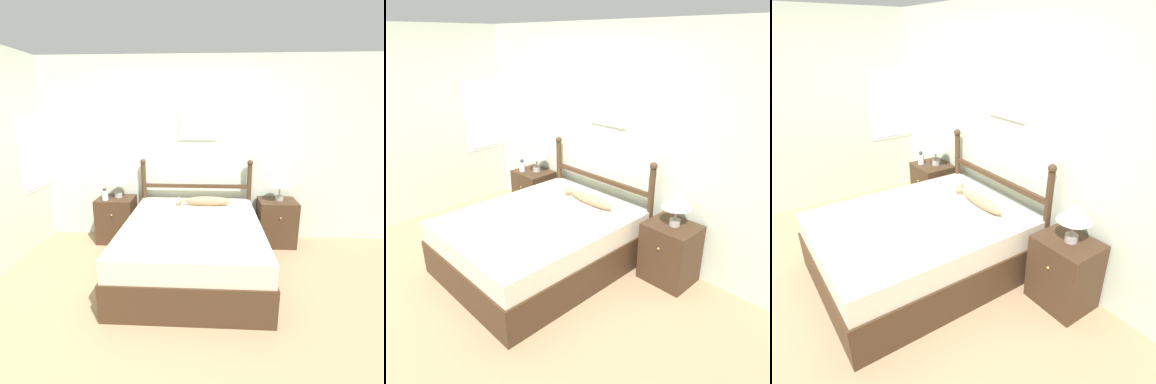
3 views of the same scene
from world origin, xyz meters
The scene contains 11 objects.
ground_plane centered at (0.00, 0.00, 0.00)m, with size 16.00×16.00×0.00m, color #9E7F5B.
wall_back centered at (0.00, 1.73, 1.28)m, with size 6.40×0.08×2.55m.
wall_left centered at (-2.13, 0.03, 1.28)m, with size 0.08×6.40×2.55m.
bed centered at (0.09, 0.66, 0.30)m, with size 1.57×1.97×0.61m.
headboard centered at (0.09, 1.61, 0.65)m, with size 1.58×0.08×1.17m.
nightstand_left centered at (-1.04, 1.46, 0.32)m, with size 0.51×0.45×0.64m.
nightstand_right centered at (1.22, 1.46, 0.32)m, with size 0.51×0.45×0.64m.
table_lamp_left centered at (-1.01, 1.49, 0.90)m, with size 0.29×0.29×0.35m.
table_lamp_right centered at (1.24, 1.46, 0.90)m, with size 0.29×0.29×0.35m.
bottle centered at (-1.15, 1.35, 0.71)m, with size 0.08×0.08×0.17m.
fish_pillow centered at (0.22, 1.27, 0.67)m, with size 0.70×0.12×0.13m.
Camera 3 is at (2.71, -0.65, 2.20)m, focal length 32.00 mm.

